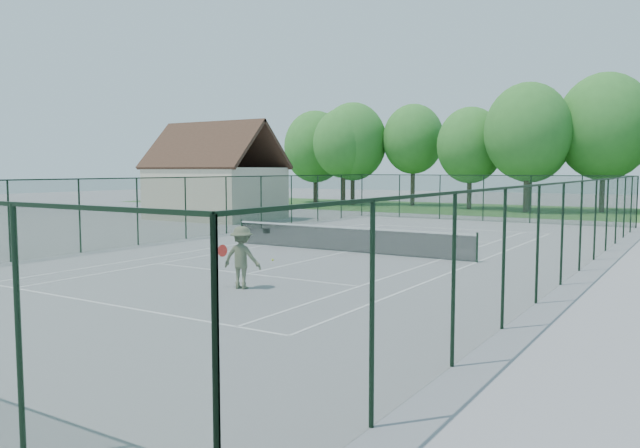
# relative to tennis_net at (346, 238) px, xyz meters

# --- Properties ---
(ground) EXTENTS (140.00, 140.00, 0.00)m
(ground) POSITION_rel_tennis_net_xyz_m (0.00, 0.00, -0.58)
(ground) COLOR gray
(ground) RESTS_ON ground
(grass_far) EXTENTS (80.00, 16.00, 0.01)m
(grass_far) POSITION_rel_tennis_net_xyz_m (0.00, 30.00, -0.57)
(grass_far) COLOR #3A702B
(grass_far) RESTS_ON ground
(court_lines) EXTENTS (11.05, 23.85, 0.01)m
(court_lines) POSITION_rel_tennis_net_xyz_m (0.00, 0.00, -0.57)
(court_lines) COLOR white
(court_lines) RESTS_ON ground
(tennis_net) EXTENTS (11.08, 0.08, 1.10)m
(tennis_net) POSITION_rel_tennis_net_xyz_m (0.00, 0.00, 0.00)
(tennis_net) COLOR black
(tennis_net) RESTS_ON ground
(fence_enclosure) EXTENTS (18.05, 36.05, 3.02)m
(fence_enclosure) POSITION_rel_tennis_net_xyz_m (0.00, 0.00, 0.98)
(fence_enclosure) COLOR #1C3824
(fence_enclosure) RESTS_ON ground
(utility_building) EXTENTS (8.60, 6.27, 6.63)m
(utility_building) POSITION_rel_tennis_net_xyz_m (-16.00, 10.00, 2.54)
(utility_building) COLOR beige
(utility_building) RESTS_ON ground
(tree_line_far) EXTENTS (39.40, 6.40, 9.70)m
(tree_line_far) POSITION_rel_tennis_net_xyz_m (0.00, 30.00, 5.42)
(tree_line_far) COLOR #3D2C20
(tree_line_far) RESTS_ON ground
(sports_bag_a) EXTENTS (0.40, 0.31, 0.28)m
(sports_bag_a) POSITION_rel_tennis_net_xyz_m (-7.86, 3.16, -0.43)
(sports_bag_a) COLOR black
(sports_bag_a) RESTS_ON ground
(sports_bag_b) EXTENTS (0.34, 0.22, 0.26)m
(sports_bag_b) POSITION_rel_tennis_net_xyz_m (-7.29, 4.22, -0.45)
(sports_bag_b) COLOR black
(sports_bag_b) RESTS_ON ground
(tennis_player) EXTENTS (1.70, 0.93, 1.78)m
(tennis_player) POSITION_rel_tennis_net_xyz_m (1.43, -8.43, 0.31)
(tennis_player) COLOR #5E6246
(tennis_player) RESTS_ON ground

